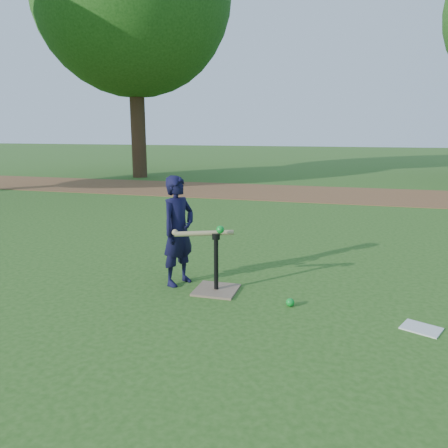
# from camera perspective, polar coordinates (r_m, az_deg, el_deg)

# --- Properties ---
(ground) EXTENTS (80.00, 80.00, 0.00)m
(ground) POSITION_cam_1_polar(r_m,az_deg,el_deg) (4.41, 1.76, -9.63)
(ground) COLOR #285116
(ground) RESTS_ON ground
(dirt_strip) EXTENTS (24.00, 3.00, 0.01)m
(dirt_strip) POSITION_cam_1_polar(r_m,az_deg,el_deg) (11.63, 10.70, 3.96)
(dirt_strip) COLOR brown
(dirt_strip) RESTS_ON ground
(child) EXTENTS (0.42, 0.50, 1.18)m
(child) POSITION_cam_1_polar(r_m,az_deg,el_deg) (4.66, -5.98, -0.90)
(child) COLOR black
(child) RESTS_ON ground
(wiffle_ball_ground) EXTENTS (0.08, 0.08, 0.08)m
(wiffle_ball_ground) POSITION_cam_1_polar(r_m,az_deg,el_deg) (4.24, 8.64, -10.08)
(wiffle_ball_ground) COLOR #0D8F26
(wiffle_ball_ground) RESTS_ON ground
(clipboard) EXTENTS (0.37, 0.33, 0.01)m
(clipboard) POSITION_cam_1_polar(r_m,az_deg,el_deg) (4.12, 24.37, -12.32)
(clipboard) COLOR silver
(clipboard) RESTS_ON ground
(batting_tee) EXTENTS (0.43, 0.43, 0.61)m
(batting_tee) POSITION_cam_1_polar(r_m,az_deg,el_deg) (4.55, -1.03, -7.44)
(batting_tee) COLOR #7F6650
(batting_tee) RESTS_ON ground
(swing_action) EXTENTS (0.62, 0.28, 0.13)m
(swing_action) POSITION_cam_1_polar(r_m,az_deg,el_deg) (4.41, -2.59, -1.10)
(swing_action) COLOR tan
(swing_action) RESTS_ON ground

